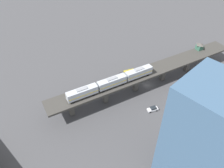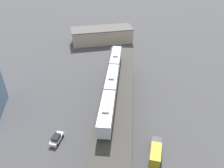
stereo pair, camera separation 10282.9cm
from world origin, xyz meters
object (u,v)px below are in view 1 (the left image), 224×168
Objects in this scene: subway_train at (112,82)px; street_car_white at (153,109)px; street_car_red at (186,81)px; delivery_truck at (128,74)px; signal_hut at (200,46)px; street_lamp at (188,83)px; office_tower at (201,139)px.

subway_train reaches higher than street_car_white.
street_car_red is at bearing -89.17° from street_car_white.
street_car_red is 1.00× the size of street_car_white.
street_car_white is 23.75m from delivery_truck.
signal_hut is 0.53× the size of delivery_truck.
street_lamp is at bearing -121.83° from subway_train.
signal_hut is 0.83× the size of street_car_white.
street_car_white is (-15.19, -8.19, -9.84)m from subway_train.
street_car_red and street_car_white have the same top height.
office_tower is at bearing 172.34° from subway_train.
delivery_truck is 1.08× the size of street_lamp.
signal_hut is 43.57m from street_car_white.
delivery_truck is 27.60m from street_lamp.
street_lamp reaches higher than street_car_red.
office_tower is at bearing 121.48° from street_lamp.
signal_hut is at bearing -82.80° from street_car_white.
subway_train is 7.72× the size of street_car_white.
delivery_truck is (6.86, -16.96, -9.02)m from subway_train.
street_lamp reaches higher than delivery_truck.
subway_train is 9.26× the size of signal_hut.
subway_train reaches higher than street_lamp.
office_tower is at bearing 154.09° from delivery_truck.
office_tower reaches higher than street_car_red.
street_car_red is (-14.83, -33.32, -9.84)m from subway_train.
street_lamp reaches higher than street_car_white.
delivery_truck reaches higher than street_car_red.
subway_train is 37.77m from street_car_red.
office_tower is at bearing 150.41° from street_car_white.
delivery_truck is (16.71, 33.50, -8.28)m from signal_hut.
signal_hut is 23.80m from street_lamp.
subway_train is at bearing 28.33° from street_car_white.
signal_hut is at bearing -62.53° from office_tower.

